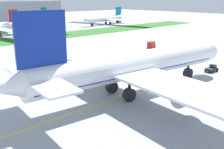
{
  "coord_description": "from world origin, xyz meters",
  "views": [
    {
      "loc": [
        -47.26,
        -35.33,
        21.14
      ],
      "look_at": [
        -6.81,
        7.16,
        4.13
      ],
      "focal_mm": 43.09,
      "sensor_mm": 36.0,
      "label": 1
    }
  ],
  "objects_px": {
    "parked_airliner_far_outer": "(106,19)",
    "parked_airliner_far_right": "(31,24)",
    "ground_crew_wingwalker_port": "(157,78)",
    "service_truck_fuel_bowser": "(57,49)",
    "pushback_tug": "(212,69)",
    "service_truck_baggage_loader": "(151,45)",
    "airliner_foreground": "(131,66)"
  },
  "relations": [
    {
      "from": "parked_airliner_far_outer",
      "to": "parked_airliner_far_right",
      "type": "bearing_deg",
      "value": -177.34
    },
    {
      "from": "ground_crew_wingwalker_port",
      "to": "service_truck_fuel_bowser",
      "type": "distance_m",
      "value": 50.32
    },
    {
      "from": "service_truck_fuel_bowser",
      "to": "parked_airliner_far_right",
      "type": "xyz_separation_m",
      "value": [
        23.97,
        66.51,
        3.32
      ]
    },
    {
      "from": "pushback_tug",
      "to": "ground_crew_wingwalker_port",
      "type": "xyz_separation_m",
      "value": [
        -19.65,
        4.84,
        0.09
      ]
    },
    {
      "from": "service_truck_baggage_loader",
      "to": "ground_crew_wingwalker_port",
      "type": "bearing_deg",
      "value": -139.72
    },
    {
      "from": "parked_airliner_far_right",
      "to": "parked_airliner_far_outer",
      "type": "distance_m",
      "value": 65.5
    },
    {
      "from": "airliner_foreground",
      "to": "parked_airliner_far_outer",
      "type": "relative_size",
      "value": 1.22
    },
    {
      "from": "service_truck_baggage_loader",
      "to": "parked_airliner_far_outer",
      "type": "relative_size",
      "value": 0.07
    },
    {
      "from": "parked_airliner_far_right",
      "to": "airliner_foreground",
      "type": "bearing_deg",
      "value": -107.56
    },
    {
      "from": "ground_crew_wingwalker_port",
      "to": "pushback_tug",
      "type": "bearing_deg",
      "value": -13.85
    },
    {
      "from": "service_truck_baggage_loader",
      "to": "service_truck_fuel_bowser",
      "type": "bearing_deg",
      "value": 148.88
    },
    {
      "from": "airliner_foreground",
      "to": "pushback_tug",
      "type": "relative_size",
      "value": 17.37
    },
    {
      "from": "service_truck_baggage_loader",
      "to": "parked_airliner_far_outer",
      "type": "xyz_separation_m",
      "value": [
        56.03,
        89.69,
        2.79
      ]
    },
    {
      "from": "pushback_tug",
      "to": "parked_airliner_far_right",
      "type": "relative_size",
      "value": 0.1
    },
    {
      "from": "airliner_foreground",
      "to": "parked_airliner_far_outer",
      "type": "height_order",
      "value": "airliner_foreground"
    },
    {
      "from": "pushback_tug",
      "to": "service_truck_baggage_loader",
      "type": "distance_m",
      "value": 38.42
    },
    {
      "from": "pushback_tug",
      "to": "parked_airliner_far_right",
      "type": "bearing_deg",
      "value": 86.94
    },
    {
      "from": "ground_crew_wingwalker_port",
      "to": "parked_airliner_far_right",
      "type": "bearing_deg",
      "value": 77.37
    },
    {
      "from": "service_truck_baggage_loader",
      "to": "service_truck_fuel_bowser",
      "type": "distance_m",
      "value": 38.98
    },
    {
      "from": "pushback_tug",
      "to": "service_truck_fuel_bowser",
      "type": "relative_size",
      "value": 0.89
    },
    {
      "from": "ground_crew_wingwalker_port",
      "to": "service_truck_fuel_bowser",
      "type": "relative_size",
      "value": 0.28
    },
    {
      "from": "airliner_foreground",
      "to": "service_truck_baggage_loader",
      "type": "distance_m",
      "value": 56.36
    },
    {
      "from": "pushback_tug",
      "to": "service_truck_baggage_loader",
      "type": "relative_size",
      "value": 1.03
    },
    {
      "from": "service_truck_baggage_loader",
      "to": "service_truck_fuel_bowser",
      "type": "height_order",
      "value": "service_truck_baggage_loader"
    },
    {
      "from": "ground_crew_wingwalker_port",
      "to": "airliner_foreground",
      "type": "bearing_deg",
      "value": -174.49
    },
    {
      "from": "airliner_foreground",
      "to": "ground_crew_wingwalker_port",
      "type": "relative_size",
      "value": 55.91
    },
    {
      "from": "service_truck_baggage_loader",
      "to": "parked_airliner_far_outer",
      "type": "height_order",
      "value": "parked_airliner_far_outer"
    },
    {
      "from": "ground_crew_wingwalker_port",
      "to": "parked_airliner_far_outer",
      "type": "xyz_separation_m",
      "value": [
        91.59,
        119.82,
        3.41
      ]
    },
    {
      "from": "parked_airliner_far_right",
      "to": "service_truck_fuel_bowser",
      "type": "bearing_deg",
      "value": -109.82
    },
    {
      "from": "pushback_tug",
      "to": "service_truck_baggage_loader",
      "type": "bearing_deg",
      "value": 65.55
    },
    {
      "from": "airliner_foreground",
      "to": "service_truck_fuel_bowser",
      "type": "xyz_separation_m",
      "value": [
        13.32,
        51.35,
        -4.84
      ]
    },
    {
      "from": "pushback_tug",
      "to": "ground_crew_wingwalker_port",
      "type": "height_order",
      "value": "pushback_tug"
    }
  ]
}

